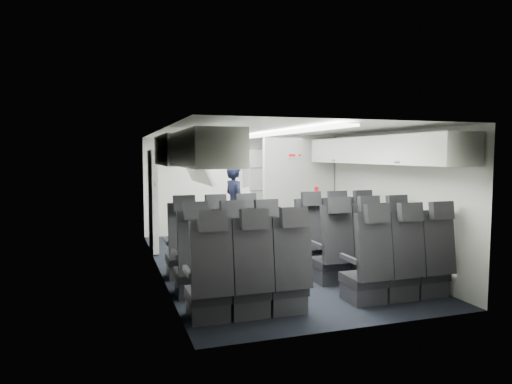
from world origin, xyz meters
TOP-DOWN VIEW (x-y plane):
  - cabin_shell at (0.00, 0.00)m, footprint 3.41×6.01m
  - seat_row_front at (-0.00, -0.53)m, footprint 3.33×0.56m
  - seat_row_mid at (-0.00, -1.43)m, footprint 3.33×0.56m
  - seat_row_rear at (-0.00, -2.33)m, footprint 3.33×0.56m
  - overhead_bin_left_rear at (-1.40, -2.00)m, footprint 0.53×1.80m
  - overhead_bin_left_front_open at (-1.44, -0.25)m, footprint 0.64×1.70m
  - overhead_bin_right_rear at (1.40, -2.00)m, footprint 0.53×1.80m
  - overhead_bin_right_front at (1.40, -0.25)m, footprint 0.53×1.70m
  - bulkhead_partition at (0.98, 0.80)m, footprint 1.40×0.15m
  - galley_unit at (0.95, 2.72)m, footprint 0.85×0.52m
  - boarding_door at (-1.64, 1.55)m, footprint 0.12×1.27m
  - flight_attendant at (-0.01, 1.74)m, footprint 0.51×0.66m
  - carry_on_bag at (-1.36, -0.11)m, footprint 0.46×0.34m
  - papers at (0.18, 1.69)m, footprint 0.23×0.04m

SIDE VIEW (x-z plane):
  - seat_row_front at x=0.00m, z-range -0.21..1.02m
  - seat_row_mid at x=0.00m, z-range -0.21..1.02m
  - seat_row_rear at x=0.00m, z-range -0.21..1.02m
  - flight_attendant at x=-0.01m, z-range 0.00..1.60m
  - galley_unit at x=0.95m, z-range 0.00..1.90m
  - boarding_door at x=-1.64m, z-range 0.02..1.88m
  - papers at x=0.18m, z-range 0.96..1.12m
  - bulkhead_partition at x=0.98m, z-range 0.01..2.14m
  - cabin_shell at x=0.00m, z-range 0.04..2.21m
  - overhead_bin_left_front_open at x=-1.44m, z-range 1.38..2.10m
  - carry_on_bag at x=-1.36m, z-range 1.65..1.91m
  - overhead_bin_right_front at x=1.40m, z-range 1.66..2.06m
  - overhead_bin_left_rear at x=-1.40m, z-range 1.66..2.06m
  - overhead_bin_right_rear at x=1.40m, z-range 1.66..2.06m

